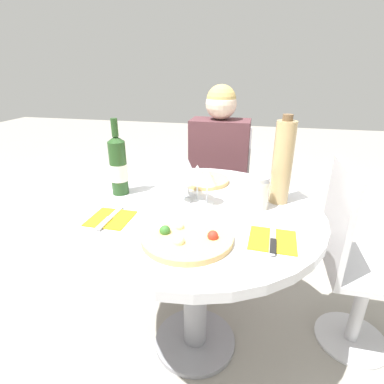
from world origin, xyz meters
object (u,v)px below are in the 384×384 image
at_px(chair_empty_side, 355,266).
at_px(seated_diner, 216,192).
at_px(pizza_large, 187,236).
at_px(wine_bottle, 118,166).
at_px(dining_table, 196,236).
at_px(tall_carafe, 282,162).
at_px(chair_behind_diner, 219,196).

bearing_deg(chair_empty_side, seated_diner, -125.69).
height_order(chair_empty_side, pizza_large, chair_empty_side).
bearing_deg(wine_bottle, dining_table, -10.78).
xyz_separation_m(chair_empty_side, wine_bottle, (-1.05, -0.12, 0.44)).
bearing_deg(seated_diner, tall_carafe, 120.57).
relative_size(dining_table, tall_carafe, 2.80).
bearing_deg(chair_empty_side, tall_carafe, -81.21).
relative_size(dining_table, seated_diner, 0.85).
relative_size(dining_table, wine_bottle, 3.04).
bearing_deg(dining_table, wine_bottle, 169.22).
height_order(seated_diner, chair_empty_side, seated_diner).
relative_size(chair_behind_diner, seated_diner, 0.76).
relative_size(seated_diner, wine_bottle, 3.57).
xyz_separation_m(pizza_large, tall_carafe, (0.30, 0.38, 0.16)).
height_order(dining_table, seated_diner, seated_diner).
xyz_separation_m(dining_table, seated_diner, (-0.01, 0.69, -0.08)).
distance_m(pizza_large, tall_carafe, 0.51).
relative_size(dining_table, chair_empty_side, 1.11).
bearing_deg(chair_behind_diner, wine_bottle, 65.70).
height_order(dining_table, chair_behind_diner, chair_behind_diner).
height_order(chair_behind_diner, seated_diner, seated_diner).
bearing_deg(chair_empty_side, wine_bottle, -83.56).
bearing_deg(chair_behind_diner, dining_table, 90.67).
bearing_deg(pizza_large, tall_carafe, 51.10).
bearing_deg(seated_diner, chair_behind_diner, -90.00).
relative_size(chair_empty_side, tall_carafe, 2.51).
height_order(chair_behind_diner, tall_carafe, tall_carafe).
bearing_deg(seated_diner, dining_table, 90.81).
distance_m(chair_behind_diner, tall_carafe, 0.92).
xyz_separation_m(dining_table, tall_carafe, (0.32, 0.13, 0.31)).
distance_m(pizza_large, wine_bottle, 0.50).
distance_m(chair_behind_diner, chair_empty_side, 0.96).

